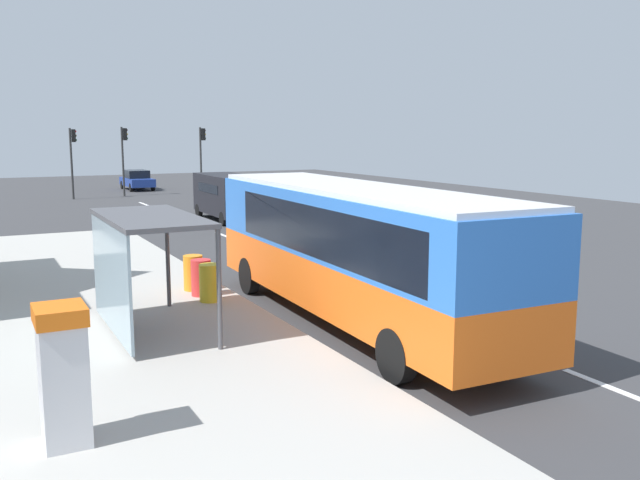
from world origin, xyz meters
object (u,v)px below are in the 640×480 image
(traffic_light_far_side, at_px, (73,152))
(bus_shelter, at_px, (136,244))
(bus, at_px, (352,245))
(recycling_bin_yellow, at_px, (210,283))
(sedan_near, at_px, (137,180))
(recycling_bin_red, at_px, (201,278))
(traffic_light_near_side, at_px, (202,150))
(ticket_machine, at_px, (63,374))
(recycling_bin_orange, at_px, (193,273))
(white_van, at_px, (227,194))
(traffic_light_median, at_px, (124,150))

(traffic_light_far_side, xyz_separation_m, bus_shelter, (-3.32, -33.56, -1.04))
(bus, distance_m, recycling_bin_yellow, 3.98)
(sedan_near, relative_size, recycling_bin_red, 4.65)
(recycling_bin_yellow, relative_size, traffic_light_near_side, 0.20)
(recycling_bin_yellow, height_order, bus_shelter, bus_shelter)
(ticket_machine, xyz_separation_m, recycling_bin_red, (4.29, 7.48, -0.52))
(recycling_bin_orange, relative_size, traffic_light_far_side, 0.20)
(recycling_bin_red, height_order, traffic_light_near_side, traffic_light_near_side)
(recycling_bin_yellow, bearing_deg, bus, -49.02)
(recycling_bin_yellow, xyz_separation_m, bus_shelter, (-2.21, -1.92, 1.44))
(recycling_bin_yellow, height_order, recycling_bin_orange, same)
(recycling_bin_yellow, distance_m, recycling_bin_red, 0.70)
(white_van, relative_size, ticket_machine, 2.69)
(traffic_light_near_side, height_order, traffic_light_far_side, traffic_light_near_side)
(sedan_near, relative_size, traffic_light_near_side, 0.93)
(ticket_machine, xyz_separation_m, recycling_bin_yellow, (4.29, 6.78, -0.52))
(traffic_light_near_side, bearing_deg, recycling_bin_red, -107.84)
(recycling_bin_orange, distance_m, bus_shelter, 4.24)
(traffic_light_far_side, bearing_deg, traffic_light_near_side, -5.32)
(recycling_bin_orange, xyz_separation_m, traffic_light_far_side, (1.10, 30.24, 2.48))
(recycling_bin_red, xyz_separation_m, recycling_bin_orange, (0.00, 0.70, 0.00))
(white_van, xyz_separation_m, recycling_bin_red, (-6.40, -15.80, -0.69))
(ticket_machine, relative_size, recycling_bin_yellow, 2.04)
(sedan_near, xyz_separation_m, ticket_machine, (-10.79, -44.18, 0.38))
(traffic_light_near_side, bearing_deg, white_van, -102.96)
(sedan_near, bearing_deg, traffic_light_near_side, -63.95)
(white_van, bearing_deg, recycling_bin_orange, -112.98)
(recycling_bin_orange, bearing_deg, ticket_machine, -117.68)
(white_van, height_order, ticket_machine, white_van)
(white_van, xyz_separation_m, traffic_light_near_side, (3.30, 14.34, 1.84))
(bus, bearing_deg, traffic_light_far_side, 92.30)
(sedan_near, relative_size, traffic_light_far_side, 0.94)
(recycling_bin_orange, relative_size, traffic_light_median, 0.20)
(traffic_light_near_side, bearing_deg, bus_shelter, -109.98)
(recycling_bin_red, bearing_deg, traffic_light_far_side, 87.96)
(recycling_bin_orange, height_order, bus_shelter, bus_shelter)
(bus_shelter, bearing_deg, traffic_light_median, 78.78)
(bus, relative_size, ticket_machine, 5.71)
(traffic_light_median, distance_m, bus_shelter, 35.05)
(ticket_machine, distance_m, traffic_light_median, 40.27)
(recycling_bin_yellow, bearing_deg, traffic_light_near_side, 72.54)
(sedan_near, bearing_deg, traffic_light_median, -110.96)
(ticket_machine, bearing_deg, bus_shelter, 66.84)
(bus, xyz_separation_m, sedan_near, (4.01, 40.26, -1.05))
(recycling_bin_orange, bearing_deg, traffic_light_median, 81.57)
(traffic_light_median, bearing_deg, traffic_light_near_side, -17.42)
(traffic_light_near_side, distance_m, bus_shelter, 34.88)
(recycling_bin_yellow, distance_m, traffic_light_far_side, 31.76)
(sedan_near, bearing_deg, traffic_light_far_side, -133.17)
(white_van, xyz_separation_m, ticket_machine, (-10.69, -23.28, -0.17))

